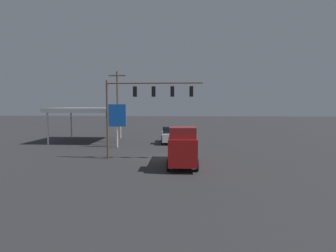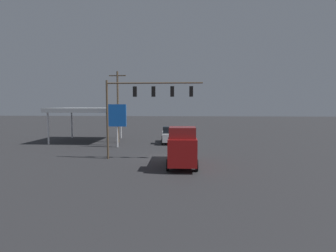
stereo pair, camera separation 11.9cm
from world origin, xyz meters
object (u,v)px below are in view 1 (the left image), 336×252
Objects in this scene: price_sign at (117,117)px; pickup_parked at (169,135)px; utility_pole at (118,105)px; traffic_signal_assembly at (144,99)px; delivery_truck at (182,146)px.

price_sign is 8.01m from pickup_parked.
utility_pole reaches higher than pickup_parked.
delivery_truck is (-3.73, 2.43, -4.27)m from traffic_signal_assembly.
price_sign is at bearing -140.05° from delivery_truck.
utility_pole is 17.02m from delivery_truck.
pickup_parked is (1.92, -13.49, -0.58)m from delivery_truck.
utility_pole reaches higher than delivery_truck.
price_sign is at bearing -62.96° from pickup_parked.
utility_pole is at bearing -147.15° from delivery_truck.
traffic_signal_assembly is 0.94× the size of utility_pole.
price_sign reaches higher than pickup_parked.
delivery_truck is at bearing 131.13° from price_sign.
pickup_parked is at bearing 177.75° from utility_pole.
pickup_parked is at bearing -148.40° from price_sign.
price_sign is 0.80× the size of delivery_truck.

